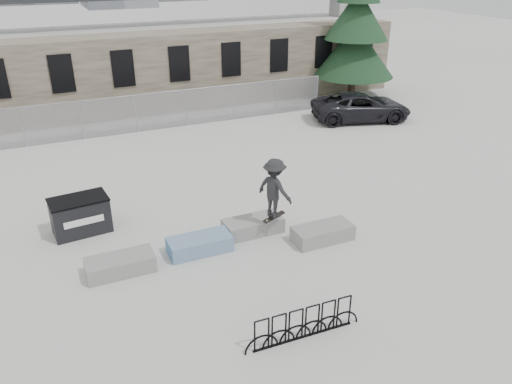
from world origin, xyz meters
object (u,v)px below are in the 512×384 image
(dumpster, at_px, (80,215))
(suv, at_px, (361,107))
(planter_offset, at_px, (323,233))
(planter_far_left, at_px, (120,264))
(skateboarder, at_px, (274,189))
(spruce_tree, at_px, (357,25))
(planter_center_left, at_px, (200,244))
(planter_center_right, at_px, (253,225))
(bike_rack, at_px, (304,323))

(dumpster, relative_size, suv, 0.36)
(planter_offset, relative_size, dumpster, 1.00)
(planter_far_left, relative_size, dumpster, 1.00)
(planter_offset, height_order, skateboarder, skateboarder)
(planter_far_left, distance_m, skateboarder, 5.27)
(dumpster, bearing_deg, spruce_tree, 25.86)
(suv, bearing_deg, skateboarder, 150.06)
(planter_far_left, xyz_separation_m, planter_center_left, (2.52, 0.14, 0.00))
(planter_offset, distance_m, suv, 13.80)
(planter_center_left, xyz_separation_m, planter_center_right, (2.04, 0.40, 0.00))
(planter_center_right, height_order, bike_rack, bike_rack)
(planter_far_left, height_order, dumpster, dumpster)
(planter_center_right, relative_size, dumpster, 1.00)
(planter_center_left, xyz_separation_m, bike_rack, (1.08, -4.84, 0.16))
(bike_rack, xyz_separation_m, skateboarder, (1.44, 4.64, 1.38))
(bike_rack, distance_m, skateboarder, 5.05)
(planter_center_right, xyz_separation_m, skateboarder, (0.49, -0.60, 1.54))
(planter_far_left, relative_size, planter_center_right, 1.00)
(dumpster, xyz_separation_m, spruce_tree, (18.53, 11.35, 3.92))
(planter_center_right, relative_size, suv, 0.36)
(dumpster, bearing_deg, planter_far_left, -81.63)
(planter_offset, bearing_deg, planter_center_left, 165.85)
(planter_center_right, xyz_separation_m, dumpster, (-5.30, 2.46, 0.35))
(planter_center_left, xyz_separation_m, skateboarder, (2.53, -0.20, 1.54))
(dumpster, bearing_deg, bike_rack, -66.17)
(planter_center_right, bearing_deg, suv, 40.48)
(planter_far_left, distance_m, spruce_tree, 23.25)
(planter_far_left, relative_size, planter_center_left, 1.00)
(planter_center_right, distance_m, suv, 14.15)
(bike_rack, height_order, skateboarder, skateboarder)
(planter_center_right, bearing_deg, planter_offset, -36.22)
(planter_center_left, height_order, suv, suv)
(planter_offset, bearing_deg, dumpster, 151.84)
(planter_far_left, bearing_deg, bike_rack, -52.55)
(planter_far_left, xyz_separation_m, spruce_tree, (17.79, 14.35, 4.27))
(planter_offset, xyz_separation_m, spruce_tree, (11.33, 15.21, 4.27))
(suv, distance_m, skateboarder, 14.22)
(planter_center_right, xyz_separation_m, planter_offset, (1.90, -1.40, 0.00))
(planter_center_left, distance_m, suv, 15.99)
(bike_rack, distance_m, suv, 18.57)
(planter_far_left, relative_size, suv, 0.36)
(planter_center_right, distance_m, spruce_tree, 19.60)
(planter_center_left, relative_size, dumpster, 1.00)
(planter_center_left, height_order, spruce_tree, spruce_tree)
(planter_center_left, distance_m, skateboarder, 2.96)
(dumpster, height_order, suv, suv)
(planter_offset, height_order, suv, suv)
(bike_rack, xyz_separation_m, spruce_tree, (14.19, 19.05, 4.11))
(planter_center_left, bearing_deg, planter_offset, -14.15)
(planter_far_left, distance_m, dumpster, 3.11)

